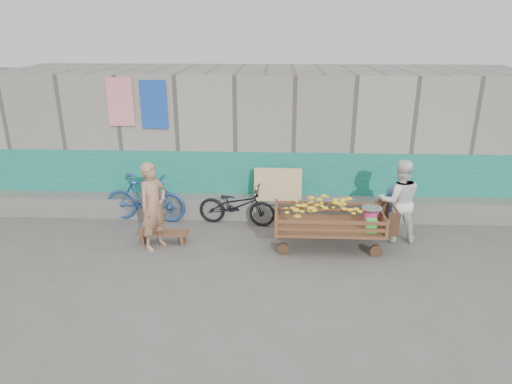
{
  "coord_description": "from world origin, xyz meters",
  "views": [
    {
      "loc": [
        0.25,
        -6.84,
        3.93
      ],
      "look_at": [
        -0.11,
        1.2,
        1.0
      ],
      "focal_mm": 32.0,
      "sensor_mm": 36.0,
      "label": 1
    }
  ],
  "objects_px": {
    "child": "(392,209)",
    "bicycle_dark": "(237,205)",
    "vendor_man": "(153,206)",
    "bicycle_blue": "(145,198)",
    "banana_cart": "(327,215)",
    "bench": "(163,235)",
    "woman": "(399,201)"
  },
  "relations": [
    {
      "from": "child",
      "to": "bicycle_dark",
      "type": "bearing_deg",
      "value": -36.31
    },
    {
      "from": "child",
      "to": "bicycle_dark",
      "type": "xyz_separation_m",
      "value": [
        -3.14,
        0.19,
        -0.06
      ]
    },
    {
      "from": "bench",
      "to": "bicycle_dark",
      "type": "relative_size",
      "value": 0.59
    },
    {
      "from": "vendor_man",
      "to": "child",
      "type": "bearing_deg",
      "value": -46.16
    },
    {
      "from": "vendor_man",
      "to": "bicycle_dark",
      "type": "relative_size",
      "value": 1.03
    },
    {
      "from": "vendor_man",
      "to": "bicycle_blue",
      "type": "bearing_deg",
      "value": 55.1
    },
    {
      "from": "bicycle_blue",
      "to": "woman",
      "type": "bearing_deg",
      "value": -91.84
    },
    {
      "from": "bicycle_blue",
      "to": "bicycle_dark",
      "type": "bearing_deg",
      "value": -86.78
    },
    {
      "from": "vendor_man",
      "to": "child",
      "type": "relative_size",
      "value": 1.71
    },
    {
      "from": "bench",
      "to": "bicycle_blue",
      "type": "xyz_separation_m",
      "value": [
        -0.61,
        1.05,
        0.35
      ]
    },
    {
      "from": "banana_cart",
      "to": "woman",
      "type": "xyz_separation_m",
      "value": [
        1.39,
        0.35,
        0.18
      ]
    },
    {
      "from": "vendor_man",
      "to": "woman",
      "type": "height_order",
      "value": "vendor_man"
    },
    {
      "from": "vendor_man",
      "to": "banana_cart",
      "type": "bearing_deg",
      "value": -54.52
    },
    {
      "from": "bench",
      "to": "woman",
      "type": "bearing_deg",
      "value": 4.42
    },
    {
      "from": "bicycle_blue",
      "to": "banana_cart",
      "type": "bearing_deg",
      "value": -99.8
    },
    {
      "from": "bench",
      "to": "bicycle_dark",
      "type": "height_order",
      "value": "bicycle_dark"
    },
    {
      "from": "banana_cart",
      "to": "bicycle_dark",
      "type": "bearing_deg",
      "value": 151.44
    },
    {
      "from": "banana_cart",
      "to": "vendor_man",
      "type": "relative_size",
      "value": 1.32
    },
    {
      "from": "bicycle_dark",
      "to": "vendor_man",
      "type": "bearing_deg",
      "value": 136.36
    },
    {
      "from": "vendor_man",
      "to": "child",
      "type": "distance_m",
      "value": 4.69
    },
    {
      "from": "woman",
      "to": "bicycle_blue",
      "type": "distance_m",
      "value": 5.16
    },
    {
      "from": "banana_cart",
      "to": "woman",
      "type": "height_order",
      "value": "woman"
    },
    {
      "from": "child",
      "to": "bicycle_blue",
      "type": "bearing_deg",
      "value": -36.02
    },
    {
      "from": "bench",
      "to": "bicycle_blue",
      "type": "height_order",
      "value": "bicycle_blue"
    },
    {
      "from": "bench",
      "to": "woman",
      "type": "distance_m",
      "value": 4.54
    },
    {
      "from": "banana_cart",
      "to": "bench",
      "type": "height_order",
      "value": "banana_cart"
    },
    {
      "from": "bench",
      "to": "bicycle_dark",
      "type": "xyz_separation_m",
      "value": [
        1.34,
        0.95,
        0.25
      ]
    },
    {
      "from": "banana_cart",
      "to": "bench",
      "type": "xyz_separation_m",
      "value": [
        -3.09,
        -0.0,
        -0.46
      ]
    },
    {
      "from": "banana_cart",
      "to": "bicycle_blue",
      "type": "relative_size",
      "value": 1.26
    },
    {
      "from": "bench",
      "to": "child",
      "type": "bearing_deg",
      "value": 9.62
    },
    {
      "from": "vendor_man",
      "to": "bicycle_dark",
      "type": "xyz_separation_m",
      "value": [
        1.44,
        1.13,
        -0.41
      ]
    },
    {
      "from": "woman",
      "to": "bicycle_dark",
      "type": "height_order",
      "value": "woman"
    }
  ]
}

